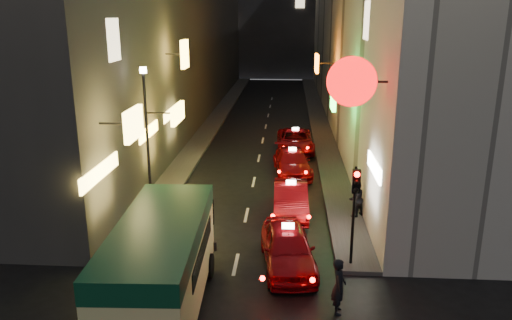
% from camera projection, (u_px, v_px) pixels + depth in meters
% --- Properties ---
extents(building_left, '(7.57, 52.28, 18.00)m').
position_uv_depth(building_left, '(168.00, 7.00, 39.89)').
color(building_left, '#363331').
rests_on(building_left, ground).
extents(building_right, '(8.01, 52.00, 18.00)m').
position_uv_depth(building_right, '(371.00, 7.00, 38.88)').
color(building_right, beige).
rests_on(building_right, ground).
extents(sidewalk_left, '(1.50, 52.00, 0.15)m').
position_uv_depth(sidewalk_left, '(217.00, 117.00, 42.16)').
color(sidewalk_left, '#464341').
rests_on(sidewalk_left, ground).
extents(sidewalk_right, '(1.50, 52.00, 0.15)m').
position_uv_depth(sidewalk_right, '(318.00, 119.00, 41.62)').
color(sidewalk_right, '#464341').
rests_on(sidewalk_right, ground).
extents(minibus, '(2.57, 6.69, 2.84)m').
position_uv_depth(minibus, '(161.00, 256.00, 14.22)').
color(minibus, '#EDEA94').
rests_on(minibus, ground).
extents(taxi_near, '(2.82, 5.51, 1.85)m').
position_uv_depth(taxi_near, '(288.00, 244.00, 17.13)').
color(taxi_near, maroon).
rests_on(taxi_near, ground).
extents(taxi_second, '(2.14, 5.05, 1.77)m').
position_uv_depth(taxi_second, '(291.00, 197.00, 21.73)').
color(taxi_second, maroon).
rests_on(taxi_second, ground).
extents(taxi_third, '(2.53, 5.00, 1.70)m').
position_uv_depth(taxi_third, '(292.00, 160.00, 27.27)').
color(taxi_third, maroon).
rests_on(taxi_third, ground).
extents(taxi_far, '(2.23, 5.07, 1.76)m').
position_uv_depth(taxi_far, '(295.00, 139.00, 31.84)').
color(taxi_far, maroon).
rests_on(taxi_far, ground).
extents(pedestrian_crossing, '(0.43, 0.65, 1.94)m').
position_uv_depth(pedestrian_crossing, '(339.00, 283.00, 14.42)').
color(pedestrian_crossing, black).
rests_on(pedestrian_crossing, ground).
extents(pedestrian_sidewalk, '(0.78, 0.75, 1.78)m').
position_uv_depth(pedestrian_sidewalk, '(356.00, 196.00, 21.08)').
color(pedestrian_sidewalk, black).
rests_on(pedestrian_sidewalk, sidewalk_right).
extents(traffic_light, '(0.26, 0.43, 3.50)m').
position_uv_depth(traffic_light, '(355.00, 195.00, 16.46)').
color(traffic_light, black).
rests_on(traffic_light, sidewalk_right).
extents(lamp_post, '(0.28, 0.28, 6.22)m').
position_uv_depth(lamp_post, '(147.00, 131.00, 21.02)').
color(lamp_post, black).
rests_on(lamp_post, sidewalk_left).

